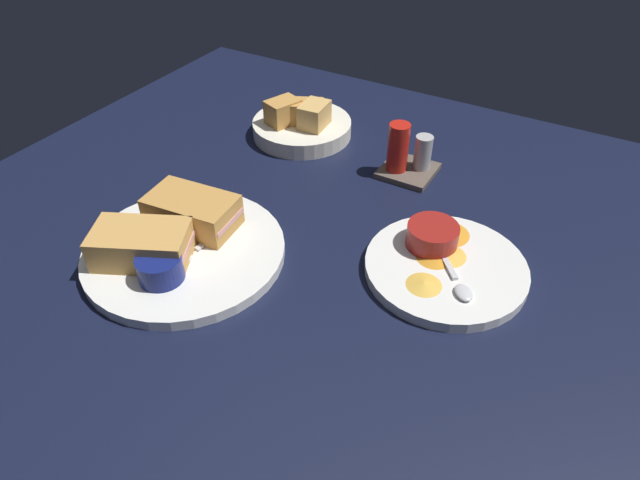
% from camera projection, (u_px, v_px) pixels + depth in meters
% --- Properties ---
extents(ground_plane, '(1.10, 1.10, 0.03)m').
position_uv_depth(ground_plane, '(286.00, 234.00, 0.87)').
color(ground_plane, black).
extents(plate_sandwich_main, '(0.29, 0.29, 0.02)m').
position_uv_depth(plate_sandwich_main, '(185.00, 252.00, 0.80)').
color(plate_sandwich_main, white).
rests_on(plate_sandwich_main, ground_plane).
extents(sandwich_half_near, '(0.14, 0.09, 0.05)m').
position_uv_depth(sandwich_half_near, '(192.00, 211.00, 0.83)').
color(sandwich_half_near, '#C68C42').
rests_on(sandwich_half_near, plate_sandwich_main).
extents(sandwich_half_far, '(0.15, 0.12, 0.05)m').
position_uv_depth(sandwich_half_far, '(142.00, 244.00, 0.77)').
color(sandwich_half_far, tan).
rests_on(sandwich_half_far, plate_sandwich_main).
extents(ramekin_dark_sauce, '(0.06, 0.06, 0.04)m').
position_uv_depth(ramekin_dark_sauce, '(160.00, 267.00, 0.74)').
color(ramekin_dark_sauce, navy).
rests_on(ramekin_dark_sauce, plate_sandwich_main).
extents(spoon_by_dark_ramekin, '(0.02, 0.10, 0.01)m').
position_uv_depth(spoon_by_dark_ramekin, '(189.00, 255.00, 0.78)').
color(spoon_by_dark_ramekin, silver).
rests_on(spoon_by_dark_ramekin, plate_sandwich_main).
extents(plate_chips_companion, '(0.22, 0.22, 0.02)m').
position_uv_depth(plate_chips_companion, '(446.00, 268.00, 0.78)').
color(plate_chips_companion, white).
rests_on(plate_chips_companion, ground_plane).
extents(ramekin_light_gravy, '(0.07, 0.07, 0.03)m').
position_uv_depth(ramekin_light_gravy, '(432.00, 235.00, 0.79)').
color(ramekin_light_gravy, maroon).
rests_on(ramekin_light_gravy, plate_chips_companion).
extents(spoon_by_gravy_ramekin, '(0.08, 0.08, 0.01)m').
position_uv_depth(spoon_by_gravy_ramekin, '(460.00, 286.00, 0.73)').
color(spoon_by_gravy_ramekin, silver).
rests_on(spoon_by_gravy_ramekin, plate_chips_companion).
extents(plantain_chip_scatter, '(0.10, 0.19, 0.01)m').
position_uv_depth(plantain_chip_scatter, '(440.00, 252.00, 0.79)').
color(plantain_chip_scatter, gold).
rests_on(plantain_chip_scatter, plate_chips_companion).
extents(bread_basket_rear, '(0.19, 0.19, 0.07)m').
position_uv_depth(bread_basket_rear, '(302.00, 124.00, 1.07)').
color(bread_basket_rear, silver).
rests_on(bread_basket_rear, ground_plane).
extents(condiment_caddy, '(0.09, 0.09, 0.10)m').
position_uv_depth(condiment_caddy, '(407.00, 156.00, 0.96)').
color(condiment_caddy, brown).
rests_on(condiment_caddy, ground_plane).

